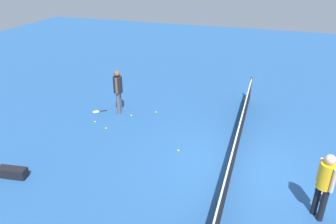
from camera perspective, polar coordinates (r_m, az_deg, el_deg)
The scene contains 12 objects.
ground_plane at distance 9.71m, azimuth 11.25°, elevation -9.47°, with size 40.00×40.00×0.00m, color #265693.
court_net at distance 9.43m, azimuth 11.51°, elevation -6.98°, with size 10.09×0.09×1.07m.
player_near_side at distance 12.37m, azimuth -8.71°, elevation 4.10°, with size 0.53×0.41×1.70m.
player_far_side at distance 8.14m, azimuth 25.69°, elevation -10.86°, with size 0.49×0.47×1.70m.
tennis_racket_near_player at distance 12.98m, azimuth -12.33°, elevation 0.05°, with size 0.48×0.57×0.03m.
tennis_racket_far_player at distance 9.51m, azimuth 25.18°, elevation -12.50°, with size 0.60×0.37×0.03m.
tennis_ball_by_net at distance 12.17m, azimuth -12.63°, elevation -1.69°, with size 0.07×0.07×0.07m, color #C6E033.
tennis_ball_midcourt at distance 12.42m, azimuth -6.43°, elevation -0.61°, with size 0.07×0.07×0.07m, color #C6E033.
tennis_ball_baseline at distance 10.21m, azimuth 1.81°, elevation -6.75°, with size 0.07×0.07×0.07m, color #C6E033.
tennis_ball_stray_left at distance 11.64m, azimuth -10.76°, elevation -2.82°, with size 0.07×0.07×0.07m, color #C6E033.
tennis_ball_stray_right at distance 12.59m, azimuth -2.09°, elevation -0.05°, with size 0.07×0.07×0.07m, color #C6E033.
equipment_bag at distance 10.06m, azimuth -25.64°, elevation -9.47°, with size 0.38×0.83×0.28m.
Camera 1 is at (7.95, 0.60, 5.53)m, focal length 34.95 mm.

